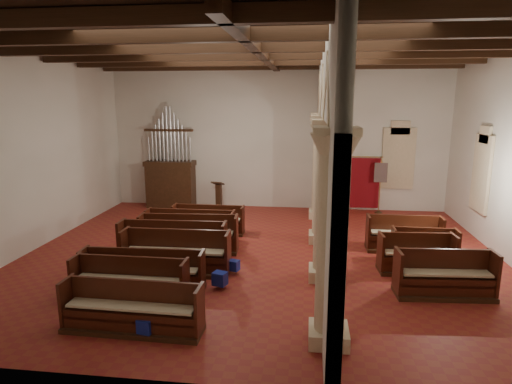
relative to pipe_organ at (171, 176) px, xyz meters
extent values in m
plane|color=maroon|center=(4.50, -5.50, -1.37)|extent=(14.00, 14.00, 0.00)
plane|color=black|center=(4.50, -5.50, 4.63)|extent=(14.00, 14.00, 0.00)
cube|color=white|center=(4.50, 0.50, 1.63)|extent=(14.00, 0.02, 6.00)
cube|color=white|center=(4.50, -11.50, 1.63)|extent=(14.00, 0.02, 6.00)
cube|color=white|center=(-2.50, -5.50, 1.63)|extent=(0.02, 12.00, 6.00)
cube|color=beige|center=(6.30, -10.00, -1.22)|extent=(0.75, 0.75, 0.30)
cylinder|color=beige|center=(6.30, -10.00, 0.58)|extent=(0.56, 0.56, 3.30)
cube|color=beige|center=(6.30, -7.00, -1.22)|extent=(0.75, 0.75, 0.30)
cylinder|color=beige|center=(6.30, -7.00, 0.58)|extent=(0.56, 0.56, 3.30)
cube|color=beige|center=(6.30, -4.00, -1.22)|extent=(0.75, 0.75, 0.30)
cylinder|color=beige|center=(6.30, -4.00, 0.58)|extent=(0.56, 0.56, 3.30)
cube|color=beige|center=(6.30, -1.00, -1.22)|extent=(0.75, 0.75, 0.30)
cylinder|color=beige|center=(6.30, -1.00, 0.58)|extent=(0.56, 0.56, 3.30)
cube|color=white|center=(6.30, -5.50, 3.66)|extent=(0.25, 11.90, 1.93)
cube|color=#347561|center=(11.48, -3.00, 0.83)|extent=(0.03, 1.00, 2.20)
cube|color=#347561|center=(9.50, 0.48, 0.83)|extent=(1.00, 0.03, 2.20)
cube|color=#3C2113|center=(0.00, 0.00, -0.47)|extent=(2.00, 0.80, 1.80)
cube|color=#3C2113|center=(0.00, 0.00, 0.53)|extent=(2.10, 0.85, 0.20)
cube|color=#361E11|center=(2.09, 0.00, -1.32)|extent=(0.51, 0.51, 0.10)
cube|color=#361E11|center=(2.09, 0.00, -0.85)|extent=(0.25, 0.25, 1.05)
cube|color=#361E11|center=(2.09, -0.08, -0.27)|extent=(0.55, 0.47, 0.18)
cube|color=maroon|center=(8.00, 0.42, -0.22)|extent=(1.60, 0.06, 2.10)
cylinder|color=#C0883C|center=(8.00, 0.40, 0.88)|extent=(1.80, 0.04, 0.04)
cone|color=#3C2113|center=(8.77, 0.00, -1.32)|extent=(0.34, 0.34, 0.11)
cylinder|color=#C0883C|center=(8.77, 0.00, -0.25)|extent=(0.04, 0.04, 2.24)
cylinder|color=#C0883C|center=(8.77, 0.00, 0.77)|extent=(0.06, 0.65, 0.03)
cube|color=navy|center=(8.77, -0.02, 0.31)|extent=(0.51, 0.04, 0.79)
cube|color=#16379A|center=(2.78, -10.24, -1.13)|extent=(0.32, 0.28, 0.28)
cube|color=navy|center=(3.77, -7.91, -1.11)|extent=(0.39, 0.35, 0.32)
cube|color=navy|center=(3.95, -6.96, -1.13)|extent=(0.33, 0.30, 0.27)
cylinder|color=white|center=(1.81, -9.48, -1.21)|extent=(1.09, 0.26, 0.11)
cylinder|color=white|center=(2.26, -9.44, -1.21)|extent=(1.05, 0.28, 0.10)
cube|color=#3C2113|center=(2.45, -10.06, -1.32)|extent=(2.83, 0.74, 0.10)
cube|color=#44230E|center=(2.45, -10.10, -1.06)|extent=(2.68, 0.45, 0.44)
cube|color=#44230E|center=(2.45, -9.88, -0.81)|extent=(2.67, 0.13, 0.92)
cube|color=#44230E|center=(1.07, -10.04, -0.81)|extent=(0.08, 0.58, 0.92)
cube|color=#44230E|center=(3.82, -10.04, -0.81)|extent=(0.08, 0.58, 0.92)
cube|color=#C5B791|center=(2.45, -10.10, -0.81)|extent=(2.57, 0.41, 0.05)
cube|color=#3C2113|center=(1.87, -8.82, -1.32)|extent=(2.67, 0.70, 0.10)
cube|color=#3A1A0C|center=(1.87, -8.87, -1.05)|extent=(2.51, 0.41, 0.44)
cube|color=#3A1A0C|center=(1.87, -8.64, -0.81)|extent=(2.51, 0.09, 0.93)
cube|color=#3A1A0C|center=(0.57, -8.80, -0.81)|extent=(0.07, 0.59, 0.93)
cube|color=#3A1A0C|center=(3.17, -8.80, -0.81)|extent=(0.07, 0.59, 0.93)
cube|color=#C5B791|center=(1.87, -8.87, -0.81)|extent=(2.41, 0.37, 0.05)
cube|color=#3C2113|center=(1.93, -8.19, -1.32)|extent=(3.01, 0.78, 0.10)
cube|color=#411B0D|center=(1.93, -8.24, -1.06)|extent=(2.85, 0.49, 0.43)
cube|color=#411B0D|center=(1.93, -8.02, -0.82)|extent=(2.83, 0.18, 0.90)
cube|color=#411B0D|center=(0.47, -8.17, -0.82)|extent=(0.09, 0.57, 0.90)
cube|color=#411B0D|center=(3.39, -8.17, -0.82)|extent=(0.09, 0.57, 0.90)
cube|color=#C5B791|center=(1.93, -8.24, -0.82)|extent=(2.73, 0.45, 0.05)
cube|color=#3C2113|center=(2.41, -7.06, -1.32)|extent=(2.88, 0.82, 0.11)
cube|color=#39210C|center=(2.41, -7.11, -1.01)|extent=(2.72, 0.49, 0.49)
cube|color=#39210C|center=(2.41, -6.86, -0.74)|extent=(2.72, 0.13, 1.04)
cube|color=#39210C|center=(1.01, -7.03, -0.74)|extent=(0.09, 0.66, 1.04)
cube|color=#39210C|center=(3.81, -7.03, -0.74)|extent=(0.09, 0.66, 1.04)
cube|color=#C5B791|center=(2.41, -7.11, -0.74)|extent=(2.61, 0.45, 0.05)
cube|color=#3C2113|center=(2.05, -6.21, -1.32)|extent=(3.09, 0.87, 0.11)
cube|color=#3A160C|center=(2.05, -6.26, -1.02)|extent=(2.93, 0.54, 0.49)
cube|color=#3A160C|center=(2.05, -6.01, -0.75)|extent=(2.91, 0.18, 1.03)
cube|color=#3A160C|center=(0.55, -6.19, -0.75)|extent=(0.10, 0.66, 1.03)
cube|color=#3A160C|center=(3.54, -6.19, -0.75)|extent=(0.10, 0.66, 1.03)
cube|color=#C5B791|center=(2.05, -6.26, -0.75)|extent=(2.81, 0.49, 0.05)
cube|color=#3C2113|center=(2.29, -5.40, -1.32)|extent=(3.01, 0.95, 0.11)
cube|color=#3F220D|center=(2.29, -5.46, -1.02)|extent=(2.84, 0.62, 0.48)
cube|color=#3F220D|center=(2.29, -5.21, -0.75)|extent=(2.82, 0.26, 1.02)
cube|color=#3F220D|center=(0.84, -5.38, -0.75)|extent=(0.12, 0.65, 1.02)
cube|color=#3F220D|center=(3.74, -5.38, -0.75)|extent=(0.12, 0.65, 1.02)
cube|color=#C5B791|center=(2.29, -5.46, -0.75)|extent=(2.72, 0.57, 0.05)
cube|color=#3C2113|center=(2.04, -4.36, -1.32)|extent=(2.92, 0.68, 0.10)
cube|color=#38120C|center=(2.04, -4.41, -1.06)|extent=(2.77, 0.39, 0.43)
cube|color=#38120C|center=(2.04, -4.19, -0.82)|extent=(2.77, 0.08, 0.91)
cube|color=#38120C|center=(0.62, -4.34, -0.82)|extent=(0.07, 0.58, 0.91)
cube|color=#38120C|center=(3.47, -4.34, -0.82)|extent=(0.07, 0.58, 0.91)
cube|color=#C5B791|center=(2.04, -4.41, -0.82)|extent=(2.66, 0.35, 0.05)
cube|color=#3C2113|center=(2.46, -3.54, -1.32)|extent=(2.47, 0.66, 0.09)
cube|color=#39190C|center=(2.46, -3.59, -1.07)|extent=(2.32, 0.38, 0.42)
cube|color=#39190C|center=(2.46, -3.38, -0.84)|extent=(2.32, 0.07, 0.88)
cube|color=#39190C|center=(1.26, -3.52, -0.84)|extent=(0.07, 0.56, 0.88)
cube|color=#39190C|center=(3.66, -3.52, -0.84)|extent=(0.07, 0.56, 0.88)
cube|color=#C5B791|center=(2.46, -3.59, -0.84)|extent=(2.23, 0.34, 0.05)
cube|color=#3C2113|center=(9.07, -7.67, -1.32)|extent=(2.29, 0.88, 0.11)
cube|color=#3D180D|center=(9.07, -7.73, -1.03)|extent=(2.12, 0.56, 0.47)
cube|color=#3D180D|center=(9.07, -7.49, -0.77)|extent=(2.09, 0.21, 1.00)
cube|color=#3D180D|center=(7.99, -7.65, -0.77)|extent=(0.12, 0.63, 1.00)
cube|color=#3D180D|center=(10.16, -7.65, -0.77)|extent=(0.12, 0.63, 1.00)
cube|color=#C5B791|center=(9.07, -7.73, -0.77)|extent=(2.03, 0.51, 0.05)
cube|color=#3C2113|center=(8.77, -6.27, -1.32)|extent=(2.01, 0.83, 0.10)
cube|color=#431F0E|center=(8.77, -6.32, -1.04)|extent=(1.84, 0.52, 0.45)
cube|color=#431F0E|center=(8.77, -6.09, -0.79)|extent=(1.82, 0.19, 0.96)
cube|color=#431F0E|center=(7.82, -6.25, -0.79)|extent=(0.11, 0.61, 0.96)
cube|color=#431F0E|center=(9.72, -6.25, -0.79)|extent=(0.11, 0.61, 0.96)
cube|color=#C5B791|center=(8.77, -6.32, -0.79)|extent=(1.76, 0.48, 0.05)
cube|color=#3C2113|center=(9.17, -5.50, -1.32)|extent=(1.80, 0.69, 0.09)
cube|color=#3A180C|center=(9.17, -5.55, -1.07)|extent=(1.64, 0.40, 0.42)
cube|color=#3A180C|center=(9.17, -5.33, -0.83)|extent=(1.64, 0.10, 0.89)
cube|color=#3A180C|center=(8.31, -5.48, -0.83)|extent=(0.08, 0.56, 0.89)
cube|color=#3A180C|center=(10.03, -5.48, -0.83)|extent=(0.08, 0.56, 0.89)
cube|color=#C5B791|center=(9.17, -5.55, -0.83)|extent=(1.58, 0.37, 0.05)
cube|color=#3C2113|center=(8.80, -4.58, -1.32)|extent=(2.22, 0.74, 0.10)
cube|color=#3C200D|center=(8.80, -4.63, -1.03)|extent=(2.07, 0.43, 0.47)
cube|color=#3C200D|center=(8.80, -4.40, -0.78)|extent=(2.07, 0.09, 0.98)
cube|color=#3C200D|center=(7.72, -4.56, -0.78)|extent=(0.08, 0.62, 0.98)
cube|color=#3C200D|center=(9.87, -4.56, -0.78)|extent=(0.08, 0.62, 0.98)
cube|color=#C5B791|center=(8.80, -4.63, -0.78)|extent=(1.98, 0.38, 0.05)
camera|label=1|loc=(5.82, -17.48, 3.13)|focal=30.00mm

